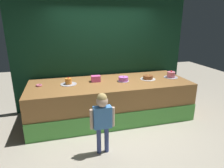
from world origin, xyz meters
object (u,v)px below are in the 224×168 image
at_px(child_figure, 102,115).
at_px(cake_far_right, 171,75).
at_px(pink_box, 96,79).
at_px(donut, 39,85).
at_px(cake_center_right, 148,78).
at_px(cake_center_left, 123,79).
at_px(cake_far_left, 68,82).

height_order(child_figure, cake_far_right, child_figure).
distance_m(pink_box, cake_far_right, 1.82).
bearing_deg(child_figure, donut, 127.64).
relative_size(cake_center_right, cake_far_right, 1.06).
relative_size(child_figure, cake_center_right, 3.01).
relative_size(cake_center_left, cake_center_right, 0.73).
xyz_separation_m(pink_box, cake_far_left, (-0.61, -0.06, -0.02)).
xyz_separation_m(cake_far_left, cake_far_right, (2.42, -0.09, 0.01)).
bearing_deg(cake_far_left, child_figure, -71.42).
xyz_separation_m(child_figure, cake_center_left, (0.76, 1.24, 0.21)).
bearing_deg(donut, cake_far_left, -3.26).
bearing_deg(cake_center_left, cake_far_right, 0.01).
distance_m(cake_far_left, cake_center_right, 1.82).
bearing_deg(cake_far_left, cake_far_right, -2.04).
distance_m(child_figure, cake_center_left, 1.48).
height_order(child_figure, cake_far_left, child_figure).
height_order(pink_box, cake_far_right, cake_far_right).
bearing_deg(cake_far_left, donut, 176.74).
height_order(cake_far_left, cake_far_right, cake_far_right).
bearing_deg(cake_far_right, cake_far_left, 177.96).
xyz_separation_m(child_figure, cake_far_left, (-0.45, 1.33, 0.21)).
xyz_separation_m(pink_box, cake_center_right, (1.21, -0.15, -0.03)).
height_order(donut, cake_center_left, cake_center_left).
height_order(pink_box, cake_center_left, cake_center_left).
xyz_separation_m(cake_center_left, cake_far_right, (1.21, 0.00, 0.01)).
bearing_deg(pink_box, cake_far_right, -4.61).
height_order(cake_center_left, cake_far_right, cake_far_right).
relative_size(pink_box, cake_far_right, 0.61).
bearing_deg(cake_center_right, cake_far_left, 177.27).
bearing_deg(cake_center_left, child_figure, -121.56).
height_order(donut, cake_center_right, cake_center_right).
relative_size(donut, cake_center_right, 0.36).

